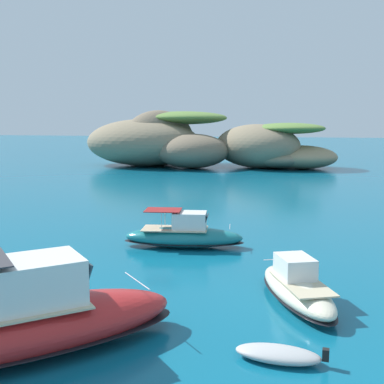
{
  "coord_description": "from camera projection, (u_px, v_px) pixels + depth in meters",
  "views": [
    {
      "loc": [
        8.51,
        -14.17,
        7.27
      ],
      "look_at": [
        2.18,
        15.06,
        2.92
      ],
      "focal_mm": 46.61,
      "sensor_mm": 36.0,
      "label": 1
    }
  ],
  "objects": [
    {
      "name": "motorboat_cream",
      "position": [
        297.0,
        288.0,
        19.92
      ],
      "size": [
        4.04,
        6.38,
        1.82
      ],
      "color": "beige",
      "rests_on": "ground"
    },
    {
      "name": "ground_plane",
      "position": [
        32.0,
        341.0,
        16.53
      ],
      "size": [
        400.0,
        400.0,
        0.0
      ],
      "primitive_type": "plane",
      "color": "#0C5B7A"
    },
    {
      "name": "dinghy_tender",
      "position": [
        278.0,
        354.0,
        15.1
      ],
      "size": [
        2.84,
        1.3,
        0.58
      ],
      "color": "#B2B2B2",
      "rests_on": "ground"
    },
    {
      "name": "islet_small",
      "position": [
        273.0,
        149.0,
        75.62
      ],
      "size": [
        22.82,
        17.9,
        6.81
      ],
      "color": "#84755B",
      "rests_on": "ground"
    },
    {
      "name": "motorboat_teal",
      "position": [
        184.0,
        235.0,
        28.6
      ],
      "size": [
        7.1,
        2.91,
        2.17
      ],
      "color": "#19727A",
      "rests_on": "ground"
    },
    {
      "name": "motorboat_red",
      "position": [
        21.0,
        324.0,
        15.38
      ],
      "size": [
        9.75,
        9.16,
        3.22
      ],
      "color": "red",
      "rests_on": "ground"
    },
    {
      "name": "islet_large",
      "position": [
        158.0,
        142.0,
        78.9
      ],
      "size": [
        25.18,
        18.71,
        8.75
      ],
      "color": "#84755B",
      "rests_on": "ground"
    }
  ]
}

